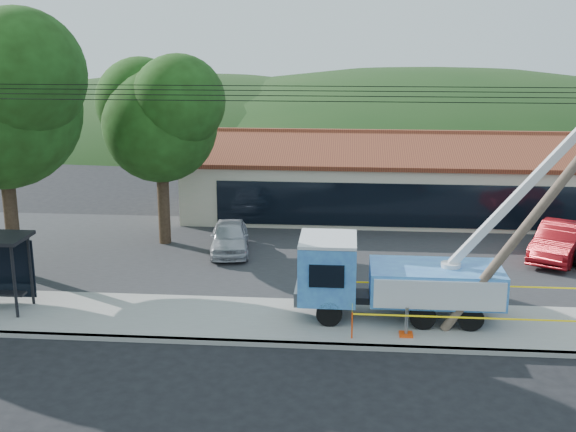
% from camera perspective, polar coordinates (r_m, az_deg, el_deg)
% --- Properties ---
extents(ground, '(120.00, 120.00, 0.00)m').
position_cam_1_polar(ground, '(21.71, 0.04, -12.60)').
color(ground, black).
rests_on(ground, ground).
extents(curb, '(60.00, 0.25, 0.15)m').
position_cam_1_polar(curb, '(23.56, 0.48, -10.12)').
color(curb, gray).
rests_on(curb, ground).
extents(sidewalk, '(60.00, 4.00, 0.15)m').
position_cam_1_polar(sidewalk, '(25.30, 0.82, -8.34)').
color(sidewalk, gray).
rests_on(sidewalk, ground).
extents(parking_lot, '(60.00, 12.00, 0.10)m').
position_cam_1_polar(parking_lot, '(32.81, 1.83, -2.99)').
color(parking_lot, '#28282B').
rests_on(parking_lot, ground).
extents(strip_mall, '(22.50, 8.53, 4.67)m').
position_cam_1_polar(strip_mall, '(40.12, 8.21, 2.80)').
color(strip_mall, beige).
rests_on(strip_mall, ground).
extents(tree_lot, '(6.30, 5.60, 8.94)m').
position_cam_1_polar(tree_lot, '(33.61, -10.11, 7.96)').
color(tree_lot, '#332316').
rests_on(tree_lot, ground).
extents(hill_west, '(78.40, 56.00, 28.00)m').
position_cam_1_polar(hill_west, '(76.75, -7.69, 6.90)').
color(hill_west, '#173613').
rests_on(hill_west, ground).
extents(hill_center, '(89.60, 64.00, 32.00)m').
position_cam_1_polar(hill_center, '(75.38, 11.33, 6.62)').
color(hill_center, '#173613').
rests_on(hill_center, ground).
extents(utility_truck, '(10.63, 3.77, 8.26)m').
position_cam_1_polar(utility_truck, '(25.32, 8.36, -4.65)').
color(utility_truck, black).
rests_on(utility_truck, ground).
extents(leaning_pole, '(5.55, 1.79, 8.18)m').
position_cam_1_polar(leaning_pole, '(24.24, 19.62, 0.97)').
color(leaning_pole, brown).
rests_on(leaning_pole, ground).
extents(caution_tape, '(8.71, 3.13, 0.91)m').
position_cam_1_polar(caution_tape, '(25.49, 14.94, -6.88)').
color(caution_tape, '#FF470D').
rests_on(caution_tape, ground).
extents(car_silver, '(2.26, 4.39, 1.43)m').
position_cam_1_polar(car_silver, '(32.98, -4.60, -3.03)').
color(car_silver, '#B4B6BC').
rests_on(car_silver, ground).
extents(car_red, '(3.72, 5.08, 1.60)m').
position_cam_1_polar(car_red, '(34.12, 20.52, -3.33)').
color(car_red, '#A51017').
rests_on(car_red, ground).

